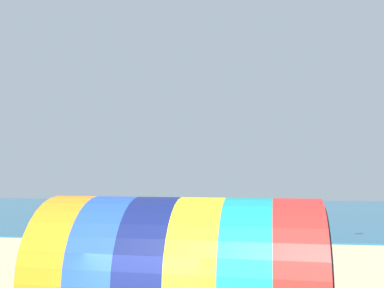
% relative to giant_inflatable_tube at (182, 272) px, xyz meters
% --- Properties ---
extents(sea, '(120.00, 40.00, 0.10)m').
position_rel_giant_inflatable_tube_xyz_m(sea, '(-0.63, 36.07, -1.76)').
color(sea, '#236084').
rests_on(sea, ground).
extents(giant_inflatable_tube, '(6.92, 4.05, 3.62)m').
position_rel_giant_inflatable_tube_xyz_m(giant_inflatable_tube, '(0.00, 0.00, 0.00)').
color(giant_inflatable_tube, orange).
rests_on(giant_inflatable_tube, ground).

